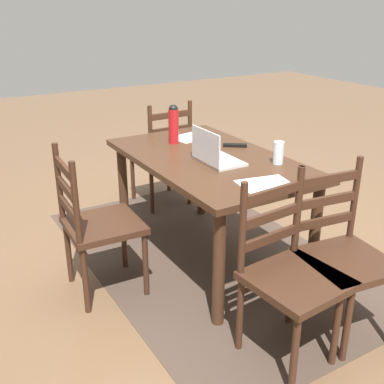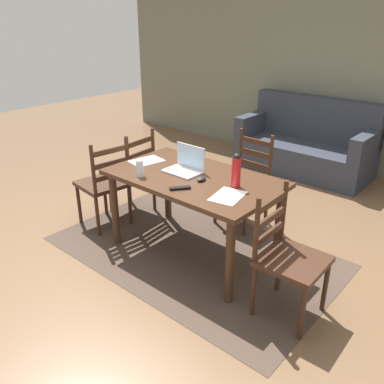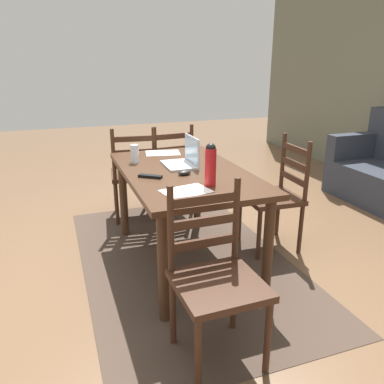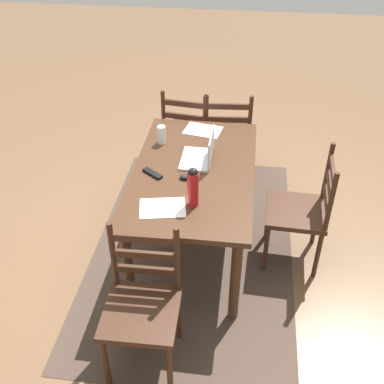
{
  "view_description": "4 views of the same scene",
  "coord_description": "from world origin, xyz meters",
  "px_view_note": "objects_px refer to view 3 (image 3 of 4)",
  "views": [
    {
      "loc": [
        -2.51,
        1.63,
        1.73
      ],
      "look_at": [
        0.08,
        0.09,
        0.5
      ],
      "focal_mm": 44.05,
      "sensor_mm": 36.0,
      "label": 1
    },
    {
      "loc": [
        2.11,
        -2.46,
        2.05
      ],
      "look_at": [
        0.11,
        -0.15,
        0.69
      ],
      "focal_mm": 37.88,
      "sensor_mm": 36.0,
      "label": 2
    },
    {
      "loc": [
        2.64,
        -0.89,
        1.55
      ],
      "look_at": [
        0.06,
        0.04,
        0.6
      ],
      "focal_mm": 36.18,
      "sensor_mm": 36.0,
      "label": 3
    },
    {
      "loc": [
        2.79,
        0.35,
        2.63
      ],
      "look_at": [
        -0.0,
        -0.01,
        0.56
      ],
      "focal_mm": 43.58,
      "sensor_mm": 36.0,
      "label": 4
    }
  ],
  "objects_px": {
    "dining_table": "(184,183)",
    "laptop": "(185,158)",
    "chair_left_far": "(168,171)",
    "chair_left_near": "(134,174)",
    "drinking_glass": "(135,154)",
    "chair_right_near": "(216,279)",
    "tv_remote": "(150,176)",
    "computer_mouse": "(184,173)",
    "water_bottle": "(211,164)",
    "chair_far_head": "(275,196)"
  },
  "relations": [
    {
      "from": "dining_table",
      "to": "laptop",
      "type": "relative_size",
      "value": 4.62
    },
    {
      "from": "chair_left_far",
      "to": "chair_left_near",
      "type": "xyz_separation_m",
      "value": [
        -0.0,
        -0.36,
        0.0
      ]
    },
    {
      "from": "chair_left_far",
      "to": "drinking_glass",
      "type": "relative_size",
      "value": 6.53
    },
    {
      "from": "chair_right_near",
      "to": "laptop",
      "type": "bearing_deg",
      "value": 168.97
    },
    {
      "from": "chair_left_far",
      "to": "tv_remote",
      "type": "distance_m",
      "value": 1.27
    },
    {
      "from": "laptop",
      "to": "dining_table",
      "type": "bearing_deg",
      "value": -21.66
    },
    {
      "from": "computer_mouse",
      "to": "tv_remote",
      "type": "xyz_separation_m",
      "value": [
        -0.02,
        -0.25,
        -0.01
      ]
    },
    {
      "from": "laptop",
      "to": "water_bottle",
      "type": "xyz_separation_m",
      "value": [
        0.54,
        -0.01,
        0.09
      ]
    },
    {
      "from": "chair_left_far",
      "to": "chair_right_near",
      "type": "bearing_deg",
      "value": -9.73
    },
    {
      "from": "chair_right_near",
      "to": "tv_remote",
      "type": "relative_size",
      "value": 5.59
    },
    {
      "from": "chair_right_near",
      "to": "drinking_glass",
      "type": "relative_size",
      "value": 6.53
    },
    {
      "from": "chair_far_head",
      "to": "water_bottle",
      "type": "height_order",
      "value": "water_bottle"
    },
    {
      "from": "chair_far_head",
      "to": "chair_left_far",
      "type": "relative_size",
      "value": 1.0
    },
    {
      "from": "chair_far_head",
      "to": "water_bottle",
      "type": "relative_size",
      "value": 3.37
    },
    {
      "from": "water_bottle",
      "to": "computer_mouse",
      "type": "height_order",
      "value": "water_bottle"
    },
    {
      "from": "chair_far_head",
      "to": "chair_left_near",
      "type": "bearing_deg",
      "value": -136.32
    },
    {
      "from": "drinking_glass",
      "to": "chair_right_near",
      "type": "bearing_deg",
      "value": 5.1
    },
    {
      "from": "chair_left_near",
      "to": "drinking_glass",
      "type": "relative_size",
      "value": 6.53
    },
    {
      "from": "dining_table",
      "to": "water_bottle",
      "type": "height_order",
      "value": "water_bottle"
    },
    {
      "from": "water_bottle",
      "to": "computer_mouse",
      "type": "bearing_deg",
      "value": -164.25
    },
    {
      "from": "dining_table",
      "to": "chair_left_far",
      "type": "bearing_deg",
      "value": 170.21
    },
    {
      "from": "chair_right_near",
      "to": "chair_left_near",
      "type": "xyz_separation_m",
      "value": [
        -2.07,
        -0.0,
        0.0
      ]
    },
    {
      "from": "chair_far_head",
      "to": "computer_mouse",
      "type": "relative_size",
      "value": 9.5
    },
    {
      "from": "chair_right_near",
      "to": "laptop",
      "type": "xyz_separation_m",
      "value": [
        -1.16,
        0.23,
        0.36
      ]
    },
    {
      "from": "chair_far_head",
      "to": "laptop",
      "type": "xyz_separation_m",
      "value": [
        -0.13,
        -0.76,
        0.36
      ]
    },
    {
      "from": "chair_right_near",
      "to": "water_bottle",
      "type": "xyz_separation_m",
      "value": [
        -0.62,
        0.22,
        0.45
      ]
    },
    {
      "from": "water_bottle",
      "to": "tv_remote",
      "type": "relative_size",
      "value": 1.66
    },
    {
      "from": "chair_left_near",
      "to": "dining_table",
      "type": "bearing_deg",
      "value": 9.88
    },
    {
      "from": "drinking_glass",
      "to": "computer_mouse",
      "type": "xyz_separation_m",
      "value": [
        0.46,
        0.26,
        -0.06
      ]
    },
    {
      "from": "dining_table",
      "to": "water_bottle",
      "type": "bearing_deg",
      "value": 6.18
    },
    {
      "from": "chair_left_near",
      "to": "tv_remote",
      "type": "bearing_deg",
      "value": -5.23
    },
    {
      "from": "chair_far_head",
      "to": "tv_remote",
      "type": "height_order",
      "value": "chair_far_head"
    },
    {
      "from": "chair_left_near",
      "to": "water_bottle",
      "type": "distance_m",
      "value": 1.53
    },
    {
      "from": "dining_table",
      "to": "chair_left_far",
      "type": "relative_size",
      "value": 1.57
    },
    {
      "from": "chair_right_near",
      "to": "tv_remote",
      "type": "xyz_separation_m",
      "value": [
        -0.93,
        -0.11,
        0.31
      ]
    },
    {
      "from": "chair_far_head",
      "to": "drinking_glass",
      "type": "xyz_separation_m",
      "value": [
        -0.35,
        -1.11,
        0.37
      ]
    },
    {
      "from": "laptop",
      "to": "drinking_glass",
      "type": "bearing_deg",
      "value": -121.94
    },
    {
      "from": "chair_left_far",
      "to": "drinking_glass",
      "type": "distance_m",
      "value": 0.92
    },
    {
      "from": "chair_left_near",
      "to": "computer_mouse",
      "type": "distance_m",
      "value": 1.21
    },
    {
      "from": "water_bottle",
      "to": "laptop",
      "type": "bearing_deg",
      "value": 179.38
    },
    {
      "from": "chair_far_head",
      "to": "chair_left_near",
      "type": "height_order",
      "value": "same"
    },
    {
      "from": "drinking_glass",
      "to": "chair_left_near",
      "type": "bearing_deg",
      "value": 170.25
    },
    {
      "from": "laptop",
      "to": "chair_left_near",
      "type": "bearing_deg",
      "value": -165.76
    },
    {
      "from": "tv_remote",
      "to": "drinking_glass",
      "type": "bearing_deg",
      "value": 38.24
    },
    {
      "from": "chair_far_head",
      "to": "computer_mouse",
      "type": "distance_m",
      "value": 0.91
    },
    {
      "from": "chair_left_far",
      "to": "laptop",
      "type": "distance_m",
      "value": 0.98
    },
    {
      "from": "computer_mouse",
      "to": "tv_remote",
      "type": "distance_m",
      "value": 0.25
    },
    {
      "from": "computer_mouse",
      "to": "tv_remote",
      "type": "bearing_deg",
      "value": -104.15
    },
    {
      "from": "tv_remote",
      "to": "chair_right_near",
      "type": "bearing_deg",
      "value": -136.94
    },
    {
      "from": "chair_right_near",
      "to": "laptop",
      "type": "relative_size",
      "value": 2.95
    }
  ]
}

